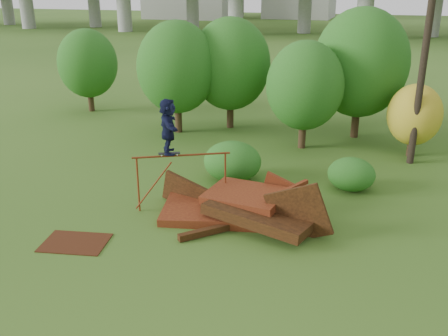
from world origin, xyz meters
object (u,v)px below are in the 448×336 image
(skater, at_px, (168,126))
(flat_plate, at_px, (75,243))
(utility_pole, at_px, (426,46))
(scrap_pile, at_px, (241,208))

(skater, height_order, flat_plate, skater)
(skater, height_order, utility_pole, utility_pole)
(scrap_pile, relative_size, flat_plate, 3.29)
(scrap_pile, distance_m, skater, 3.42)
(flat_plate, xyz_separation_m, utility_pole, (9.28, 10.24, 4.75))
(flat_plate, distance_m, utility_pole, 14.61)
(skater, relative_size, utility_pole, 0.19)
(skater, bearing_deg, flat_plate, 124.08)
(flat_plate, height_order, utility_pole, utility_pole)
(scrap_pile, distance_m, flat_plate, 5.06)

